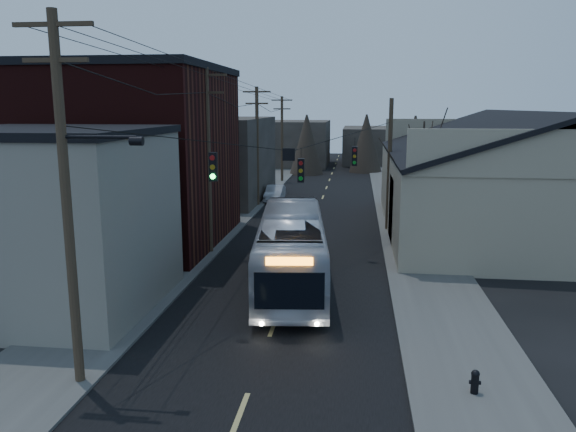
{
  "coord_description": "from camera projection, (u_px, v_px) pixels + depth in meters",
  "views": [
    {
      "loc": [
        2.91,
        -11.36,
        8.02
      ],
      "look_at": [
        -0.19,
        13.95,
        3.0
      ],
      "focal_mm": 35.0,
      "sensor_mm": 36.0,
      "label": 1
    }
  ],
  "objects": [
    {
      "name": "bare_tree",
      "position": [
        421.0,
        187.0,
        30.97
      ],
      "size": [
        0.4,
        0.4,
        7.2
      ],
      "primitive_type": "cone",
      "color": "black",
      "rests_on": "ground"
    },
    {
      "name": "sidewalk_right",
      "position": [
        404.0,
        216.0,
        41.39
      ],
      "size": [
        4.0,
        110.0,
        0.12
      ],
      "primitive_type": "cube",
      "color": "#474744",
      "rests_on": "ground"
    },
    {
      "name": "warehouse",
      "position": [
        517.0,
        192.0,
        35.24
      ],
      "size": [
        16.16,
        20.6,
        7.73
      ],
      "color": "gray",
      "rests_on": "ground"
    },
    {
      "name": "building_far_left",
      "position": [
        291.0,
        143.0,
        76.4
      ],
      "size": [
        10.0,
        12.0,
        6.0
      ],
      "primitive_type": "cube",
      "color": "#2D2924",
      "rests_on": "ground"
    },
    {
      "name": "building_brick",
      "position": [
        134.0,
        159.0,
        32.67
      ],
      "size": [
        10.0,
        12.0,
        10.0
      ],
      "primitive_type": "cube",
      "color": "black",
      "rests_on": "ground"
    },
    {
      "name": "sidewalk_left",
      "position": [
        232.0,
        212.0,
        42.94
      ],
      "size": [
        4.0,
        110.0,
        0.12
      ],
      "primitive_type": "cube",
      "color": "#474744",
      "rests_on": "ground"
    },
    {
      "name": "parked_car",
      "position": [
        275.0,
        193.0,
        47.96
      ],
      "size": [
        1.44,
        4.07,
        1.34
      ],
      "primitive_type": "imported",
      "rotation": [
        0.0,
        0.0,
        0.01
      ],
      "color": "#B1B2B9",
      "rests_on": "ground"
    },
    {
      "name": "bus",
      "position": [
        291.0,
        249.0,
        25.22
      ],
      "size": [
        4.05,
        12.28,
        3.36
      ],
      "primitive_type": "imported",
      "rotation": [
        0.0,
        0.0,
        3.24
      ],
      "color": "#B3B6C0",
      "rests_on": "ground"
    },
    {
      "name": "road_surface",
      "position": [
        316.0,
        214.0,
        42.18
      ],
      "size": [
        9.0,
        110.0,
        0.02
      ],
      "primitive_type": "cube",
      "color": "black",
      "rests_on": "ground"
    },
    {
      "name": "fire_hydrant",
      "position": [
        475.0,
        381.0,
        15.63
      ],
      "size": [
        0.32,
        0.24,
        0.69
      ],
      "rotation": [
        0.0,
        0.0,
        -0.06
      ],
      "color": "black",
      "rests_on": "sidewalk_right"
    },
    {
      "name": "building_far_right",
      "position": [
        386.0,
        145.0,
        79.82
      ],
      "size": [
        12.0,
        14.0,
        5.0
      ],
      "primitive_type": "cube",
      "color": "#2D2924",
      "rests_on": "ground"
    },
    {
      "name": "building_left_far",
      "position": [
        212.0,
        159.0,
        48.48
      ],
      "size": [
        9.0,
        14.0,
        7.0
      ],
      "primitive_type": "cube",
      "color": "#2D2924",
      "rests_on": "ground"
    },
    {
      "name": "building_clapboard",
      "position": [
        51.0,
        222.0,
        22.13
      ],
      "size": [
        8.0,
        8.0,
        7.0
      ],
      "primitive_type": "cube",
      "color": "gray",
      "rests_on": "ground"
    },
    {
      "name": "utility_lines",
      "position": [
        262.0,
        155.0,
        35.89
      ],
      "size": [
        11.24,
        45.28,
        10.5
      ],
      "color": "#382B1E",
      "rests_on": "ground"
    }
  ]
}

